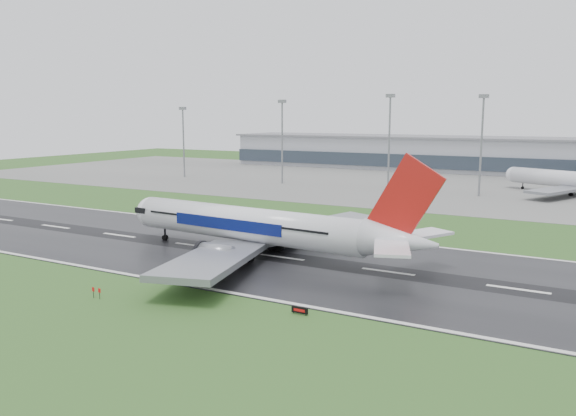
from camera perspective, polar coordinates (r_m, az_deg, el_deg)
The scene contains 10 objects.
ground at distance 104.00m, azimuth -0.61°, elevation -4.96°, with size 520.00×520.00×0.00m, color #29521E.
runway at distance 103.98m, azimuth -0.61°, elevation -4.93°, with size 400.00×45.00×0.10m, color black.
apron at distance 219.93m, azimuth 15.68°, elevation 2.20°, with size 400.00×130.00×0.08m, color slate.
terminal at distance 277.81m, azimuth 18.63°, elevation 4.99°, with size 240.00×36.00×15.00m, color #9A9CA5.
main_airliner at distance 102.70m, azimuth -2.26°, elevation 0.26°, with size 63.63×60.60×18.79m, color white, non-canonical shape.
runway_sign at distance 75.16m, azimuth 1.17°, elevation -10.15°, with size 2.30×0.26×1.04m, color black, non-canonical shape.
floodmast_0 at distance 242.54m, azimuth -10.32°, elevation 6.29°, with size 0.64×0.64×27.73m, color gray.
floodmast_1 at distance 215.97m, azimuth -0.58°, elevation 6.40°, with size 0.64×0.64×30.01m, color gray.
floodmast_2 at distance 198.76m, azimuth 10.00°, elevation 6.22°, with size 0.64×0.64×31.38m, color gray.
floodmast_3 at distance 191.11m, azimuth 18.63°, elevation 5.68°, with size 0.64×0.64×30.75m, color gray.
Camera 1 is at (49.76, -87.73, 25.35)m, focal length 35.82 mm.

